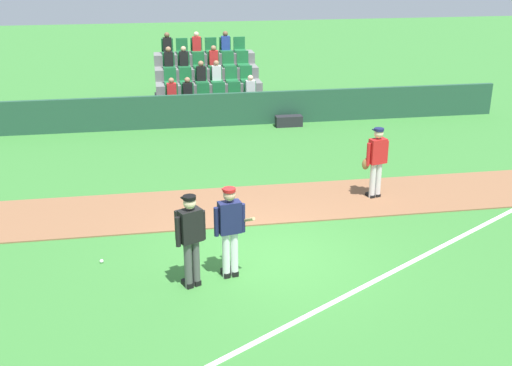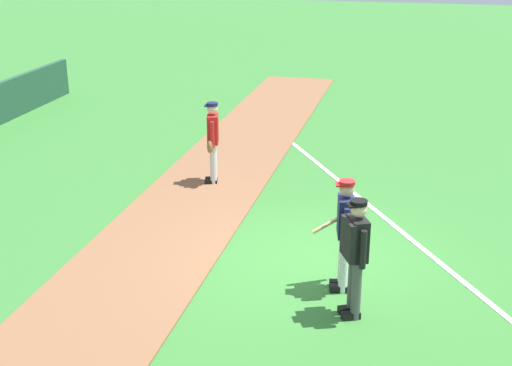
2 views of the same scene
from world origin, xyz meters
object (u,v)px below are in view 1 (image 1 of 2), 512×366
Objects in this scene: equipment_bag at (289,121)px; umpire_home_plate at (190,236)px; batter_navy_jersey at (230,229)px; runner_red_jersey at (376,161)px; baseball at (102,261)px.

umpire_home_plate is at bearing -111.66° from equipment_bag.
umpire_home_plate is 10.87m from equipment_bag.
batter_navy_jersey is at bearing -108.37° from equipment_bag.
runner_red_jersey is 23.78× the size of baseball.
batter_navy_jersey is 23.78× the size of baseball.
runner_red_jersey is 6.79m from baseball.
batter_navy_jersey and runner_red_jersey have the same top height.
runner_red_jersey is 1.96× the size of equipment_bag.
batter_navy_jersey is 1.96× the size of equipment_bag.
batter_navy_jersey is 0.77m from umpire_home_plate.
equipment_bag is (3.27, 9.84, -0.79)m from batter_navy_jersey.
runner_red_jersey is (3.92, 3.22, -0.01)m from batter_navy_jersey.
batter_navy_jersey reaches higher than equipment_bag.
batter_navy_jersey reaches higher than baseball.
batter_navy_jersey and umpire_home_plate have the same top height.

